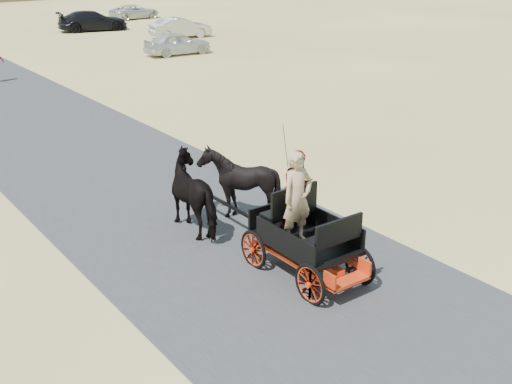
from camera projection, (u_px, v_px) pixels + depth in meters
ground at (223, 242)px, 13.80m from camera, size 140.00×140.00×0.00m
road at (223, 241)px, 13.80m from camera, size 6.00×140.00×0.01m
carriage at (305, 257)px, 12.35m from camera, size 1.30×2.40×0.72m
horse_left at (198, 193)px, 14.11m from camera, size 0.91×2.01×1.70m
horse_right at (239, 183)px, 14.71m from camera, size 1.37×1.54×1.70m
driver_man at (297, 198)px, 11.81m from camera, size 0.66×0.43×1.80m
passenger_woman at (299, 189)px, 12.54m from camera, size 0.77×0.60×1.58m
car_a at (177, 43)px, 35.64m from camera, size 3.79×1.70×1.27m
car_b at (180, 28)px, 41.66m from camera, size 4.10×1.92×1.30m
car_c at (93, 21)px, 44.82m from camera, size 5.03×2.89×1.37m
car_d at (135, 12)px, 51.55m from camera, size 4.16×2.20×1.11m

